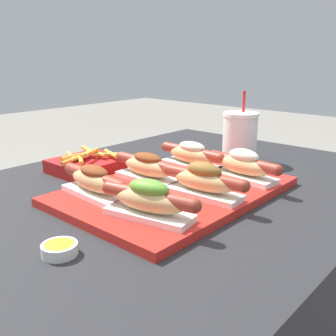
# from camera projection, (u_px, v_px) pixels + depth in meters

# --- Properties ---
(patio_table) EXTENTS (1.25, 0.86, 0.70)m
(patio_table) POSITION_uv_depth(u_px,v_px,m) (162.00, 317.00, 1.02)
(patio_table) COLOR #232326
(patio_table) RESTS_ON ground_plane
(serving_tray) EXTENTS (0.50, 0.35, 0.02)m
(serving_tray) POSITION_uv_depth(u_px,v_px,m) (175.00, 191.00, 0.88)
(serving_tray) COLOR red
(serving_tray) RESTS_ON patio_table
(hot_dog_0) EXTENTS (0.09, 0.20, 0.07)m
(hot_dog_0) POSITION_uv_depth(u_px,v_px,m) (149.00, 200.00, 0.70)
(hot_dog_0) COLOR white
(hot_dog_0) RESTS_ON serving_tray
(hot_dog_1) EXTENTS (0.07, 0.21, 0.07)m
(hot_dog_1) POSITION_uv_depth(u_px,v_px,m) (204.00, 181.00, 0.81)
(hot_dog_1) COLOR white
(hot_dog_1) RESTS_ON serving_tray
(hot_dog_2) EXTENTS (0.07, 0.21, 0.07)m
(hot_dog_2) POSITION_uv_depth(u_px,v_px,m) (243.00, 165.00, 0.92)
(hot_dog_2) COLOR white
(hot_dog_2) RESTS_ON serving_tray
(hot_dog_3) EXTENTS (0.07, 0.21, 0.07)m
(hot_dog_3) POSITION_uv_depth(u_px,v_px,m) (94.00, 181.00, 0.81)
(hot_dog_3) COLOR white
(hot_dog_3) RESTS_ON serving_tray
(hot_dog_4) EXTENTS (0.06, 0.21, 0.07)m
(hot_dog_4) POSITION_uv_depth(u_px,v_px,m) (148.00, 167.00, 0.91)
(hot_dog_4) COLOR white
(hot_dog_4) RESTS_ON serving_tray
(hot_dog_5) EXTENTS (0.07, 0.21, 0.07)m
(hot_dog_5) POSITION_uv_depth(u_px,v_px,m) (192.00, 155.00, 1.01)
(hot_dog_5) COLOR white
(hot_dog_5) RESTS_ON serving_tray
(sauce_bowl) EXTENTS (0.06, 0.06, 0.02)m
(sauce_bowl) POSITION_uv_depth(u_px,v_px,m) (60.00, 249.00, 0.61)
(sauce_bowl) COLOR silver
(sauce_bowl) RESTS_ON patio_table
(drink_cup) EXTENTS (0.10, 0.10, 0.20)m
(drink_cup) POSITION_uv_depth(u_px,v_px,m) (240.00, 137.00, 1.13)
(drink_cup) COLOR white
(drink_cup) RESTS_ON patio_table
(fries_basket) EXTENTS (0.18, 0.16, 0.06)m
(fries_basket) POSITION_uv_depth(u_px,v_px,m) (88.00, 164.00, 1.04)
(fries_basket) COLOR #B21919
(fries_basket) RESTS_ON patio_table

